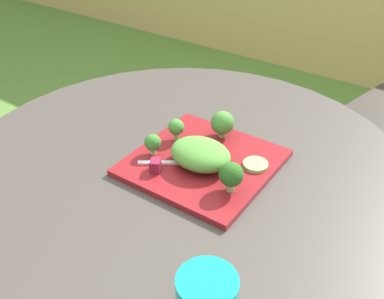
% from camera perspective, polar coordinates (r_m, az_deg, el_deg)
% --- Properties ---
extents(patio_table, '(1.02, 1.02, 0.72)m').
position_cam_1_polar(patio_table, '(1.12, -1.26, -11.11)').
color(patio_table, '#423D38').
rests_on(patio_table, ground_plane).
extents(salad_plate, '(0.29, 0.29, 0.01)m').
position_cam_1_polar(salad_plate, '(0.96, 1.43, -1.67)').
color(salad_plate, maroon).
rests_on(salad_plate, patio_table).
extents(fork, '(0.14, 0.10, 0.00)m').
position_cam_1_polar(fork, '(0.95, -1.38, -1.69)').
color(fork, silver).
rests_on(fork, salad_plate).
extents(lettuce_mound, '(0.13, 0.11, 0.05)m').
position_cam_1_polar(lettuce_mound, '(0.93, 1.09, -0.58)').
color(lettuce_mound, '#519338').
rests_on(lettuce_mound, salad_plate).
extents(broccoli_floret_0, '(0.04, 0.04, 0.05)m').
position_cam_1_polar(broccoli_floret_0, '(0.97, -5.05, 0.86)').
color(broccoli_floret_0, '#99B770').
rests_on(broccoli_floret_0, salad_plate).
extents(broccoli_floret_1, '(0.05, 0.05, 0.06)m').
position_cam_1_polar(broccoli_floret_1, '(0.86, 5.05, -3.26)').
color(broccoli_floret_1, '#99B770').
rests_on(broccoli_floret_1, salad_plate).
extents(broccoli_floret_2, '(0.05, 0.05, 0.06)m').
position_cam_1_polar(broccoli_floret_2, '(1.02, 3.94, 3.40)').
color(broccoli_floret_2, '#99B770').
rests_on(broccoli_floret_2, salad_plate).
extents(broccoli_floret_3, '(0.04, 0.04, 0.05)m').
position_cam_1_polar(broccoli_floret_3, '(1.01, -2.05, 2.84)').
color(broccoli_floret_3, '#99B770').
rests_on(broccoli_floret_3, salad_plate).
extents(cucumber_slice_0, '(0.05, 0.05, 0.01)m').
position_cam_1_polar(cucumber_slice_0, '(0.95, 8.15, -1.92)').
color(cucumber_slice_0, '#8EB766').
rests_on(cucumber_slice_0, salad_plate).
extents(beet_chunk_0, '(0.03, 0.03, 0.03)m').
position_cam_1_polar(beet_chunk_0, '(0.92, -4.70, -2.05)').
color(beet_chunk_0, maroon).
rests_on(beet_chunk_0, salad_plate).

